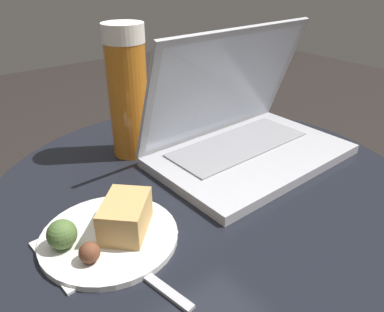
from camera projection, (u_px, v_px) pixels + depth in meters
table at (204, 243)px, 0.72m from camera, size 0.74×0.74×0.52m
napkin at (105, 238)px, 0.53m from camera, size 0.18×0.13×0.00m
laptop at (242, 131)px, 0.73m from camera, size 0.38×0.25×0.25m
beer_glass at (128, 92)px, 0.70m from camera, size 0.08×0.08×0.25m
snack_plate at (110, 229)px, 0.52m from camera, size 0.19×0.19×0.06m
fork at (128, 262)px, 0.48m from camera, size 0.05×0.19×0.00m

